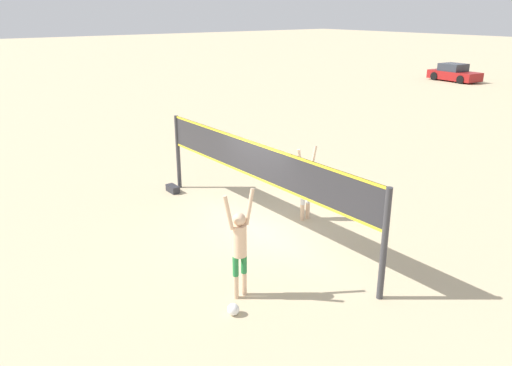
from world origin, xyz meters
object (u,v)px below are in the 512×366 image
object	(u,v)px
volleyball_net	(256,169)
player_blocker	(306,182)
gear_bag	(173,189)
parked_car_mid	(454,73)
volleyball	(233,309)
player_spiker	(239,243)

from	to	relation	value
volleyball_net	player_blocker	xyz separation A→B (m)	(0.26, 1.49, -0.60)
gear_bag	parked_car_mid	distance (m)	31.59
player_blocker	volleyball	size ratio (longest dim) A/B	8.79
parked_car_mid	player_spiker	bearing A→B (deg)	-58.66
volleyball	parked_car_mid	world-z (taller)	parked_car_mid
player_blocker	volleyball	world-z (taller)	player_blocker
player_blocker	volleyball	distance (m)	4.97
player_spiker	player_blocker	distance (m)	4.24
player_spiker	parked_car_mid	world-z (taller)	player_spiker
gear_bag	parked_car_mid	xyz separation A→B (m)	(-9.36, 30.17, 0.50)
player_blocker	gear_bag	size ratio (longest dim) A/B	3.97
volleyball	gear_bag	xyz separation A→B (m)	(-6.67, 2.28, -0.01)
player_blocker	gear_bag	bearing A→B (deg)	-65.47
player_spiker	gear_bag	bearing A→B (deg)	73.82
player_spiker	player_blocker	xyz separation A→B (m)	(-2.11, 3.68, -0.12)
player_spiker	volleyball	xyz separation A→B (m)	(0.45, -0.47, -1.07)
volleyball	parked_car_mid	xyz separation A→B (m)	(-16.02, 32.45, 0.49)
player_spiker	parked_car_mid	bearing A→B (deg)	25.98
volleyball_net	player_spiker	bearing A→B (deg)	-42.73
player_blocker	volleyball	xyz separation A→B (m)	(2.56, -4.15, -0.95)
volleyball_net	volleyball	distance (m)	4.18
volleyball_net	gear_bag	xyz separation A→B (m)	(-3.85, -0.39, -1.56)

